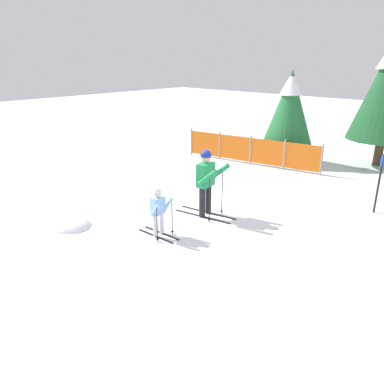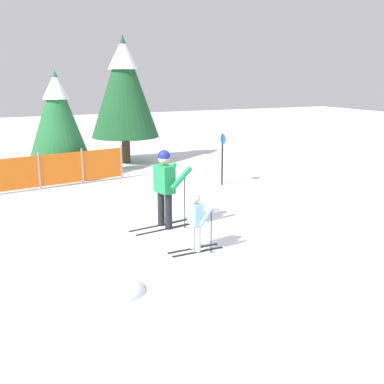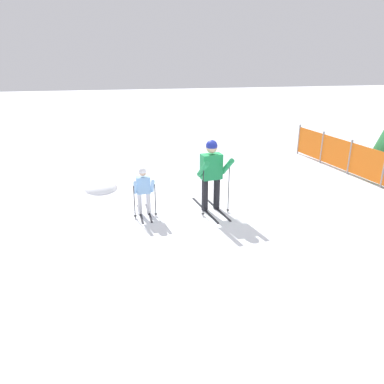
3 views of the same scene
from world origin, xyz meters
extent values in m
plane|color=white|center=(0.00, 0.00, 0.00)|extent=(60.00, 60.00, 0.00)
cube|color=black|center=(0.09, -0.07, 0.01)|extent=(1.59, 0.32, 0.02)
cube|color=black|center=(0.14, -0.37, 0.01)|extent=(1.59, 0.32, 0.02)
cylinder|color=black|center=(0.09, -0.07, 0.40)|extent=(0.15, 0.15, 0.76)
cylinder|color=black|center=(0.14, -0.37, 0.40)|extent=(0.15, 0.15, 0.76)
cube|color=#1E8C4C|center=(0.12, -0.22, 1.08)|extent=(0.35, 0.51, 0.59)
cylinder|color=#1E8C4C|center=(0.29, 0.11, 1.11)|extent=(0.55, 0.21, 0.49)
cylinder|color=#1E8C4C|center=(0.39, -0.48, 1.11)|extent=(0.55, 0.21, 0.49)
sphere|color=#D8AD8C|center=(0.12, -0.22, 1.52)|extent=(0.25, 0.25, 0.25)
sphere|color=navy|center=(0.12, -0.22, 1.57)|extent=(0.27, 0.27, 0.27)
cylinder|color=black|center=(0.36, 0.14, 0.59)|extent=(0.02, 0.02, 1.18)
cylinder|color=black|center=(0.36, 0.14, 0.06)|extent=(0.07, 0.07, 0.01)
cylinder|color=black|center=(0.47, -0.48, 0.59)|extent=(0.02, 0.02, 1.18)
cylinder|color=black|center=(0.47, -0.48, 0.06)|extent=(0.07, 0.07, 0.01)
cube|color=black|center=(0.09, -1.70, 0.01)|extent=(1.06, 0.10, 0.02)
cube|color=black|center=(0.10, -1.90, 0.01)|extent=(1.06, 0.10, 0.02)
cylinder|color=silver|center=(0.09, -1.70, 0.27)|extent=(0.10, 0.10, 0.50)
cylinder|color=silver|center=(0.10, -1.90, 0.27)|extent=(0.10, 0.10, 0.50)
cube|color=#8CBFF2|center=(0.09, -1.80, 0.72)|extent=(0.20, 0.32, 0.39)
cylinder|color=#8CBFF2|center=(0.20, -1.60, 0.71)|extent=(0.31, 0.09, 0.37)
cylinder|color=#8CBFF2|center=(0.22, -1.99, 0.71)|extent=(0.31, 0.09, 0.37)
sphere|color=#D8AD8C|center=(0.09, -1.80, 1.02)|extent=(0.17, 0.17, 0.17)
sphere|color=white|center=(0.09, -1.80, 1.05)|extent=(0.18, 0.18, 0.18)
cylinder|color=black|center=(0.28, -1.56, 0.39)|extent=(0.02, 0.02, 0.78)
cylinder|color=black|center=(0.28, -1.56, 0.06)|extent=(0.07, 0.07, 0.01)
cylinder|color=black|center=(0.31, -2.03, 0.39)|extent=(0.02, 0.02, 0.78)
cylinder|color=black|center=(0.31, -2.03, 0.06)|extent=(0.07, 0.07, 0.01)
cylinder|color=gray|center=(-1.81, 4.58, 0.54)|extent=(0.06, 0.06, 1.08)
cylinder|color=gray|center=(-0.52, 4.80, 0.54)|extent=(0.06, 0.06, 1.08)
cylinder|color=gray|center=(0.77, 5.02, 0.54)|extent=(0.06, 0.06, 1.08)
cube|color=orange|center=(-2.46, 4.47, 0.54)|extent=(1.29, 0.25, 0.91)
cube|color=orange|center=(-1.17, 4.69, 0.54)|extent=(1.29, 0.25, 0.91)
cube|color=orange|center=(0.12, 4.91, 0.54)|extent=(1.29, 0.25, 0.91)
cylinder|color=#4C3823|center=(1.76, 7.67, 0.49)|extent=(0.31, 0.31, 0.98)
cone|color=#1D552B|center=(1.76, 7.67, 2.79)|extent=(2.48, 2.48, 3.64)
cone|color=white|center=(1.76, 7.67, 3.96)|extent=(1.12, 1.12, 1.09)
cylinder|color=#4C3823|center=(-1.00, 5.78, 0.36)|extent=(0.23, 0.23, 0.72)
cone|color=#246B37|center=(-1.00, 5.78, 2.05)|extent=(1.82, 1.82, 2.67)
cone|color=white|center=(-1.00, 5.78, 2.90)|extent=(0.82, 0.82, 0.80)
cylinder|color=black|center=(3.22, 2.87, 0.77)|extent=(0.05, 0.05, 1.55)
cylinder|color=blue|center=(3.23, 2.84, 1.39)|extent=(0.02, 0.28, 0.28)
ellipsoid|color=white|center=(-1.85, -2.89, 0.00)|extent=(1.05, 0.89, 0.42)
camera|label=1|loc=(5.81, -6.90, 3.80)|focal=35.00mm
camera|label=2|loc=(-3.62, -9.52, 3.26)|focal=45.00mm
camera|label=3|loc=(8.18, -2.16, 3.59)|focal=35.00mm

